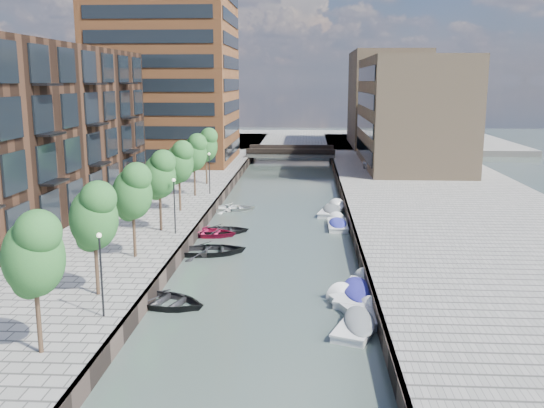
# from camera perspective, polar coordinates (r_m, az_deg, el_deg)

# --- Properties ---
(water) EXTENTS (300.00, 300.00, 0.00)m
(water) POSITION_cam_1_polar(r_m,az_deg,el_deg) (60.10, 0.94, -0.05)
(water) COLOR #38473F
(water) RESTS_ON ground
(quay_right) EXTENTS (20.00, 140.00, 1.00)m
(quay_right) POSITION_cam_1_polar(r_m,az_deg,el_deg) (61.46, 16.02, 0.24)
(quay_right) COLOR gray
(quay_right) RESTS_ON ground
(quay_wall_left) EXTENTS (0.25, 140.00, 1.00)m
(quay_wall_left) POSITION_cam_1_polar(r_m,az_deg,el_deg) (60.56, -4.83, 0.49)
(quay_wall_left) COLOR #332823
(quay_wall_left) RESTS_ON ground
(quay_wall_right) EXTENTS (0.25, 140.00, 1.00)m
(quay_wall_right) POSITION_cam_1_polar(r_m,az_deg,el_deg) (60.06, 6.77, 0.35)
(quay_wall_right) COLOR #332823
(quay_wall_right) RESTS_ON ground
(far_closure) EXTENTS (80.00, 40.00, 1.00)m
(far_closure) POSITION_cam_1_polar(r_m,az_deg,el_deg) (119.41, 2.17, 5.98)
(far_closure) COLOR gray
(far_closure) RESTS_ON ground
(apartment_block) EXTENTS (8.00, 38.00, 14.00)m
(apartment_block) POSITION_cam_1_polar(r_m,az_deg,el_deg) (53.89, -21.42, 6.42)
(apartment_block) COLOR black
(apartment_block) RESTS_ON quay_left
(tower) EXTENTS (18.00, 18.00, 30.00)m
(tower) POSITION_cam_1_polar(r_m,az_deg,el_deg) (86.14, -10.00, 13.99)
(tower) COLOR #9A572C
(tower) RESTS_ON quay_left
(tan_block_near) EXTENTS (12.00, 25.00, 14.00)m
(tan_block_near) POSITION_cam_1_polar(r_m,az_deg,el_deg) (82.05, 12.99, 8.41)
(tan_block_near) COLOR #8B7255
(tan_block_near) RESTS_ON quay_right
(tan_block_far) EXTENTS (12.00, 20.00, 16.00)m
(tan_block_far) POSITION_cam_1_polar(r_m,az_deg,el_deg) (107.72, 10.73, 9.71)
(tan_block_far) COLOR #8B7255
(tan_block_far) RESTS_ON quay_right
(bridge) EXTENTS (13.00, 6.00, 1.30)m
(bridge) POSITION_cam_1_polar(r_m,az_deg,el_deg) (91.48, 1.80, 4.83)
(bridge) COLOR gray
(bridge) RESTS_ON ground
(tree_0) EXTENTS (2.50, 2.50, 5.95)m
(tree_0) POSITION_cam_1_polar(r_m,az_deg,el_deg) (26.20, -21.56, -4.25)
(tree_0) COLOR #382619
(tree_0) RESTS_ON quay_left
(tree_1) EXTENTS (2.50, 2.50, 5.95)m
(tree_1) POSITION_cam_1_polar(r_m,az_deg,el_deg) (32.48, -16.44, -0.96)
(tree_1) COLOR #382619
(tree_1) RESTS_ON quay_left
(tree_2) EXTENTS (2.50, 2.50, 5.95)m
(tree_2) POSITION_cam_1_polar(r_m,az_deg,el_deg) (39.01, -13.02, 1.26)
(tree_2) COLOR #382619
(tree_2) RESTS_ON quay_left
(tree_3) EXTENTS (2.50, 2.50, 5.95)m
(tree_3) POSITION_cam_1_polar(r_m,az_deg,el_deg) (45.67, -10.58, 2.83)
(tree_3) COLOR #382619
(tree_3) RESTS_ON quay_left
(tree_4) EXTENTS (2.50, 2.50, 5.95)m
(tree_4) POSITION_cam_1_polar(r_m,az_deg,el_deg) (52.43, -8.76, 4.00)
(tree_4) COLOR #382619
(tree_4) RESTS_ON quay_left
(tree_5) EXTENTS (2.50, 2.50, 5.95)m
(tree_5) POSITION_cam_1_polar(r_m,az_deg,el_deg) (59.24, -7.35, 4.89)
(tree_5) COLOR #382619
(tree_5) RESTS_ON quay_left
(tree_6) EXTENTS (2.50, 2.50, 5.95)m
(tree_6) POSITION_cam_1_polar(r_m,az_deg,el_deg) (66.09, -6.24, 5.60)
(tree_6) COLOR #382619
(tree_6) RESTS_ON quay_left
(lamp_0) EXTENTS (0.24, 0.24, 4.12)m
(lamp_0) POSITION_cam_1_polar(r_m,az_deg,el_deg) (29.76, -15.81, -5.62)
(lamp_0) COLOR black
(lamp_0) RESTS_ON quay_left
(lamp_1) EXTENTS (0.24, 0.24, 4.12)m
(lamp_1) POSITION_cam_1_polar(r_m,az_deg,el_deg) (44.72, -9.18, 0.36)
(lamp_1) COLOR black
(lamp_1) RESTS_ON quay_left
(lamp_2) EXTENTS (0.24, 0.24, 4.12)m
(lamp_2) POSITION_cam_1_polar(r_m,az_deg,el_deg) (60.22, -5.92, 3.31)
(lamp_2) COLOR black
(lamp_2) RESTS_ON quay_left
(sloop_0) EXTENTS (5.83, 4.96, 1.03)m
(sloop_0) POSITION_cam_1_polar(r_m,az_deg,el_deg) (34.08, -10.14, -9.39)
(sloop_0) COLOR black
(sloop_0) RESTS_ON ground
(sloop_1) EXTENTS (5.67, 4.50, 1.06)m
(sloop_1) POSITION_cam_1_polar(r_m,az_deg,el_deg) (43.30, -5.79, -4.71)
(sloop_1) COLOR black
(sloop_1) RESTS_ON ground
(sloop_2) EXTENTS (5.16, 3.99, 0.98)m
(sloop_2) POSITION_cam_1_polar(r_m,az_deg,el_deg) (48.32, -6.12, -2.99)
(sloop_2) COLOR #A7123B
(sloop_2) RESTS_ON ground
(sloop_3) EXTENTS (4.83, 3.85, 0.90)m
(sloop_3) POSITION_cam_1_polar(r_m,az_deg,el_deg) (57.51, -3.74, -0.60)
(sloop_3) COLOR silver
(sloop_3) RESTS_ON ground
(sloop_4) EXTENTS (4.90, 3.85, 0.92)m
(sloop_4) POSITION_cam_1_polar(r_m,az_deg,el_deg) (49.06, -4.77, -2.74)
(sloop_4) COLOR black
(sloop_4) RESTS_ON ground
(motorboat_0) EXTENTS (3.14, 5.45, 1.72)m
(motorboat_0) POSITION_cam_1_polar(r_m,az_deg,el_deg) (35.54, 8.22, -8.09)
(motorboat_0) COLOR silver
(motorboat_0) RESTS_ON ground
(motorboat_1) EXTENTS (3.20, 5.05, 1.59)m
(motorboat_1) POSITION_cam_1_polar(r_m,az_deg,el_deg) (31.25, 8.44, -10.93)
(motorboat_1) COLOR white
(motorboat_1) RESTS_ON ground
(motorboat_2) EXTENTS (3.50, 5.28, 1.67)m
(motorboat_2) POSITION_cam_1_polar(r_m,az_deg,el_deg) (33.24, 7.86, -9.69)
(motorboat_2) COLOR silver
(motorboat_2) RESTS_ON ground
(motorboat_3) EXTENTS (1.61, 4.59, 1.53)m
(motorboat_3) POSITION_cam_1_polar(r_m,az_deg,el_deg) (51.36, 6.18, -1.91)
(motorboat_3) COLOR silver
(motorboat_3) RESTS_ON ground
(motorboat_4) EXTENTS (2.81, 5.37, 1.70)m
(motorboat_4) POSITION_cam_1_polar(r_m,az_deg,el_deg) (56.61, 5.73, -0.61)
(motorboat_4) COLOR white
(motorboat_4) RESTS_ON ground
(car) EXTENTS (2.28, 4.32, 1.40)m
(car) POSITION_cam_1_polar(r_m,az_deg,el_deg) (77.56, 9.39, 3.70)
(car) COLOR silver
(car) RESTS_ON quay_right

